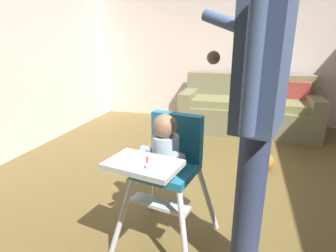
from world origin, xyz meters
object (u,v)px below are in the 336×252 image
Objects in this scene: adult_standing at (258,115)px; wall_clock at (269,6)px; couch at (248,110)px; high_chair at (167,157)px; toy_ball at (264,161)px.

wall_clock reaches higher than adult_standing.
high_chair is (-0.52, -2.76, 0.31)m from couch.
adult_standing is at bearing -97.56° from toy_ball.
wall_clock is (0.18, 0.48, 1.55)m from couch.
high_chair is at bearing -10.58° from couch.
wall_clock reaches higher than high_chair.
wall_clock reaches higher than couch.
couch reaches higher than toy_ball.
toy_ball is at bearing 8.02° from couch.
toy_ball is 2.60m from wall_clock.
wall_clock is at bearing 159.26° from couch.
wall_clock is at bearing -79.45° from adult_standing.
high_chair reaches higher than couch.
adult_standing is at bearing 0.13° from couch.
adult_standing is at bearing -92.97° from wall_clock.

